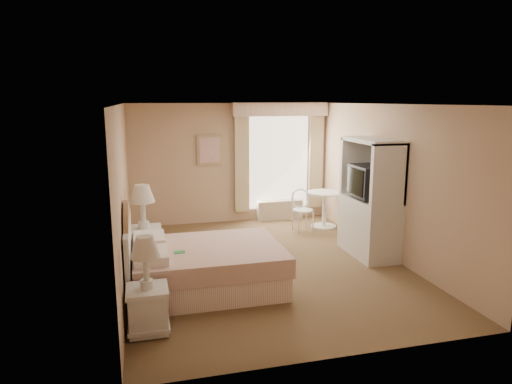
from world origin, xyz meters
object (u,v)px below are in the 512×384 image
object	(u,v)px
round_table	(324,204)
cafe_chair	(302,207)
nightstand_near	(147,297)
bed	(200,265)
armoire	(370,208)
nightstand_far	(144,236)

from	to	relation	value
round_table	cafe_chair	world-z (taller)	cafe_chair
nightstand_near	round_table	world-z (taller)	nightstand_near
bed	round_table	distance (m)	3.81
round_table	cafe_chair	size ratio (longest dim) A/B	0.89
armoire	nightstand_near	bearing A→B (deg)	-153.98
armoire	round_table	bearing A→B (deg)	92.04
bed	nightstand_far	bearing A→B (deg)	122.78
nightstand_near	bed	bearing A→B (deg)	56.08
nightstand_near	cafe_chair	bearing A→B (deg)	48.44
cafe_chair	nightstand_near	bearing A→B (deg)	-135.69
nightstand_far	cafe_chair	xyz separation A→B (m)	(3.07, 1.29, -0.00)
bed	armoire	xyz separation A→B (m)	(2.94, 0.72, 0.48)
armoire	bed	bearing A→B (deg)	-166.23
cafe_chair	nightstand_far	bearing A→B (deg)	-161.39
bed	nightstand_far	world-z (taller)	bed
armoire	nightstand_far	bearing A→B (deg)	173.89
cafe_chair	armoire	world-z (taller)	armoire
bed	nightstand_near	xyz separation A→B (m)	(-0.72, -1.06, 0.08)
bed	round_table	bearing A→B (deg)	40.93
nightstand_far	cafe_chair	size ratio (longest dim) A/B	1.54
nightstand_far	cafe_chair	world-z (taller)	nightstand_far
round_table	cafe_chair	bearing A→B (deg)	-169.67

